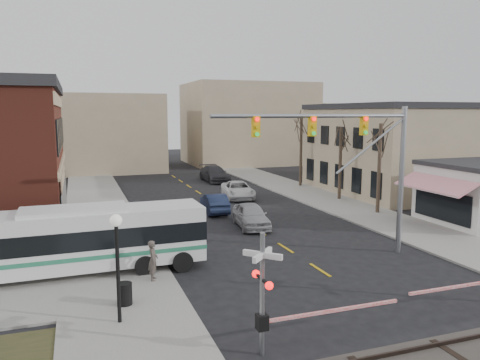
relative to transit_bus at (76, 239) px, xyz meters
name	(u,v)px	position (x,y,z in m)	size (l,w,h in m)	color
ground	(342,284)	(11.25, -5.18, -1.76)	(160.00, 160.00, 0.00)	black
sidewalk_west	(100,211)	(1.75, 14.82, -1.70)	(5.00, 60.00, 0.12)	gray
sidewalk_east	(315,196)	(20.75, 14.82, -1.70)	(5.00, 60.00, 0.12)	gray
tan_building	(428,147)	(33.25, 14.82, 2.50)	(20.30, 15.30, 8.50)	gray
tree_east_a	(379,168)	(21.75, 6.82, 1.74)	(0.28, 0.28, 6.75)	#382B21
tree_east_b	(340,163)	(22.05, 12.82, 1.51)	(0.28, 0.28, 6.30)	#382B21
tree_east_c	(301,151)	(22.25, 20.82, 1.96)	(0.28, 0.28, 7.20)	#382B21
transit_bus	(76,239)	(0.00, 0.00, 0.00)	(12.12, 2.88, 3.11)	silver
traffic_signal_mast	(356,149)	(13.88, -1.91, 4.03)	(10.89, 0.30, 8.00)	gray
rr_crossing_west	(275,294)	(5.93, -9.74, 0.21)	(5.60, 1.36, 4.00)	gray
street_lamp	(117,245)	(1.42, -6.06, 1.25)	(0.44, 0.44, 4.00)	black
trash_bin	(125,294)	(1.76, -4.51, -1.20)	(0.60, 0.60, 0.88)	black
car_a	(251,215)	(11.14, 6.13, -0.96)	(1.90, 4.71, 1.61)	#9B9B9F
car_b	(215,203)	(10.15, 11.44, -1.02)	(1.56, 4.48, 1.48)	#17203A
car_c	(238,190)	(13.87, 16.64, -1.01)	(2.49, 5.39, 1.50)	silver
car_d	(215,174)	(14.81, 27.33, -0.90)	(2.40, 5.90, 1.71)	#37373C
pedestrian_near	(153,260)	(3.27, -2.13, -0.72)	(0.67, 0.44, 1.84)	#4E443E
pedestrian_far	(103,240)	(1.37, 2.65, -0.86)	(0.76, 0.59, 1.57)	#373B61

